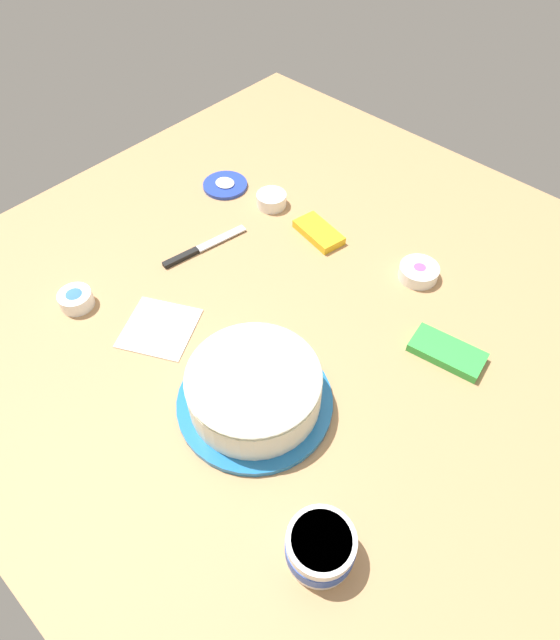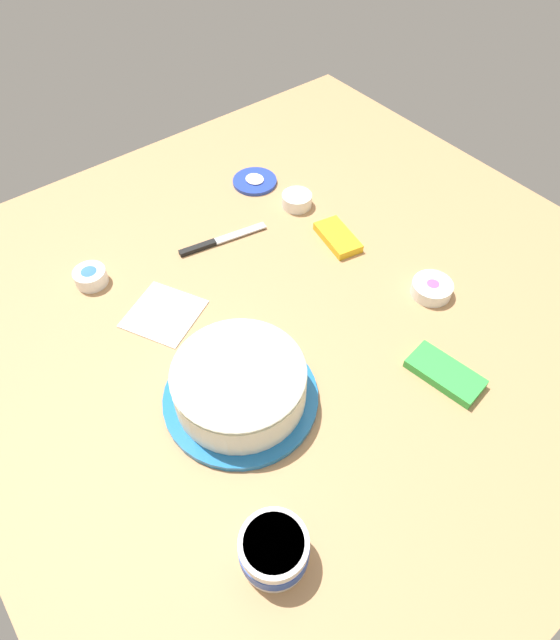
{
  "view_description": "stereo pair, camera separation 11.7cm",
  "coord_description": "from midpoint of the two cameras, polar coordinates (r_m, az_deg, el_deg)",
  "views": [
    {
      "loc": [
        0.56,
        -0.64,
        0.94
      ],
      "look_at": [
        0.05,
        -0.09,
        0.04
      ],
      "focal_mm": 30.52,
      "sensor_mm": 36.0,
      "label": 1
    },
    {
      "loc": [
        0.64,
        -0.55,
        0.94
      ],
      "look_at": [
        0.05,
        -0.09,
        0.04
      ],
      "focal_mm": 30.52,
      "sensor_mm": 36.0,
      "label": 2
    }
  ],
  "objects": [
    {
      "name": "ground_plane",
      "position": [
        1.26,
        4.57,
        2.15
      ],
      "size": [
        1.54,
        1.54,
        0.0
      ],
      "primitive_type": "plane",
      "color": "tan"
    },
    {
      "name": "frosted_cake",
      "position": [
        1.05,
        -1.08,
        -7.0
      ],
      "size": [
        0.31,
        0.31,
        0.11
      ],
      "color": "#1E6BB2",
      "rests_on": "ground_plane"
    },
    {
      "name": "frosting_tub",
      "position": [
        0.94,
        3.22,
        -23.13
      ],
      "size": [
        0.11,
        0.11,
        0.07
      ],
      "color": "white",
      "rests_on": "ground_plane"
    },
    {
      "name": "frosting_tub_lid",
      "position": [
        1.58,
        -0.49,
        14.27
      ],
      "size": [
        0.12,
        0.12,
        0.02
      ],
      "color": "#233DAD",
      "rests_on": "ground_plane"
    },
    {
      "name": "spreading_knife",
      "position": [
        1.39,
        -4.38,
        8.05
      ],
      "size": [
        0.06,
        0.24,
        0.01
      ],
      "color": "silver",
      "rests_on": "ground_plane"
    },
    {
      "name": "sprinkle_bowl_blue",
      "position": [
        1.33,
        -16.94,
        4.29
      ],
      "size": [
        0.08,
        0.08,
        0.04
      ],
      "color": "white",
      "rests_on": "ground_plane"
    },
    {
      "name": "sprinkle_bowl_rainbow",
      "position": [
        1.32,
        18.11,
        3.07
      ],
      "size": [
        0.09,
        0.09,
        0.03
      ],
      "color": "white",
      "rests_on": "ground_plane"
    },
    {
      "name": "sprinkle_bowl_orange",
      "position": [
        1.5,
        4.06,
        12.36
      ],
      "size": [
        0.08,
        0.08,
        0.04
      ],
      "color": "white",
      "rests_on": "ground_plane"
    },
    {
      "name": "candy_box_lower",
      "position": [
        1.18,
        19.68,
        -5.49
      ],
      "size": [
        0.16,
        0.1,
        0.02
      ],
      "primitive_type": "cube",
      "rotation": [
        0.0,
        0.0,
        0.16
      ],
      "color": "green",
      "rests_on": "ground_plane"
    },
    {
      "name": "candy_box_upper",
      "position": [
        1.41,
        8.48,
        8.45
      ],
      "size": [
        0.14,
        0.09,
        0.02
      ],
      "primitive_type": "cube",
      "rotation": [
        0.0,
        0.0,
        -0.2
      ],
      "color": "yellow",
      "rests_on": "ground_plane"
    },
    {
      "name": "paper_napkin",
      "position": [
        1.24,
        -9.49,
        0.55
      ],
      "size": [
        0.2,
        0.2,
        0.01
      ],
      "primitive_type": "cube",
      "rotation": [
        0.0,
        0.0,
        0.48
      ],
      "color": "white",
      "rests_on": "ground_plane"
    }
  ]
}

